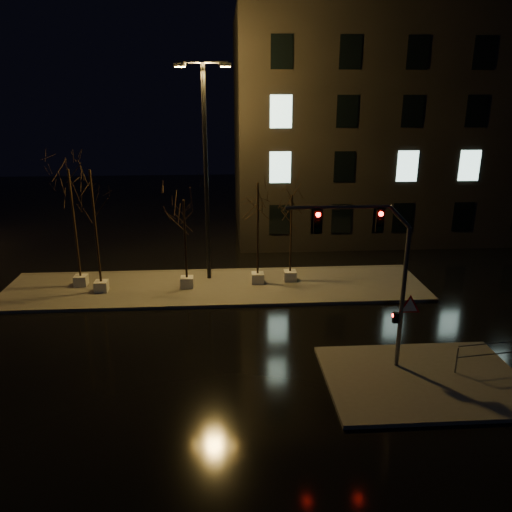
{
  "coord_description": "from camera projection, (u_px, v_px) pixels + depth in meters",
  "views": [
    {
      "loc": [
        0.48,
        -18.66,
        9.83
      ],
      "look_at": [
        1.9,
        2.8,
        2.8
      ],
      "focal_mm": 35.0,
      "sensor_mm": 36.0,
      "label": 1
    }
  ],
  "objects": [
    {
      "name": "tree_1",
      "position": [
        92.0,
        198.0,
        24.12
      ],
      "size": [
        1.8,
        1.8,
        6.39
      ],
      "color": "beige",
      "rests_on": "median"
    },
    {
      "name": "building",
      "position": [
        408.0,
        127.0,
        36.34
      ],
      "size": [
        25.0,
        12.0,
        15.0
      ],
      "primitive_type": "cube",
      "color": "black",
      "rests_on": "ground"
    },
    {
      "name": "streetlight_main",
      "position": [
        206.0,
        160.0,
        25.49
      ],
      "size": [
        2.79,
        0.57,
        11.17
      ],
      "rotation": [
        0.0,
        0.0,
        -0.09
      ],
      "color": "black",
      "rests_on": "median"
    },
    {
      "name": "tree_3",
      "position": [
        258.0,
        206.0,
        25.46
      ],
      "size": [
        1.8,
        1.8,
        5.55
      ],
      "color": "beige",
      "rests_on": "median"
    },
    {
      "name": "tree_0",
      "position": [
        71.0,
        196.0,
        24.93
      ],
      "size": [
        1.8,
        1.8,
        6.31
      ],
      "color": "beige",
      "rests_on": "median"
    },
    {
      "name": "tree_2",
      "position": [
        184.0,
        220.0,
        25.07
      ],
      "size": [
        1.8,
        1.8,
        4.77
      ],
      "color": "beige",
      "rests_on": "median"
    },
    {
      "name": "guard_rail_a",
      "position": [
        488.0,
        352.0,
        18.14
      ],
      "size": [
        2.51,
        0.32,
        1.09
      ],
      "rotation": [
        0.0,
        0.0,
        0.11
      ],
      "color": "#5B5D62",
      "rests_on": "sidewalk_corner"
    },
    {
      "name": "tree_4",
      "position": [
        291.0,
        215.0,
        25.96
      ],
      "size": [
        1.8,
        1.8,
        4.83
      ],
      "color": "beige",
      "rests_on": "median"
    },
    {
      "name": "sidewalk_corner",
      "position": [
        423.0,
        379.0,
        17.85
      ],
      "size": [
        7.0,
        5.0,
        0.15
      ],
      "primitive_type": "cube",
      "color": "#4F4D47",
      "rests_on": "ground"
    },
    {
      "name": "median",
      "position": [
        216.0,
        287.0,
        26.39
      ],
      "size": [
        22.0,
        5.0,
        0.15
      ],
      "primitive_type": "cube",
      "color": "#4F4D47",
      "rests_on": "ground"
    },
    {
      "name": "traffic_signal_mast",
      "position": [
        378.0,
        264.0,
        17.37
      ],
      "size": [
        5.01,
        0.23,
        6.12
      ],
      "rotation": [
        0.0,
        0.0,
        -0.01
      ],
      "color": "#5B5D62",
      "rests_on": "sidewalk_corner"
    },
    {
      "name": "ground",
      "position": [
        215.0,
        342.0,
        20.72
      ],
      "size": [
        90.0,
        90.0,
        0.0
      ],
      "primitive_type": "plane",
      "color": "black",
      "rests_on": "ground"
    }
  ]
}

